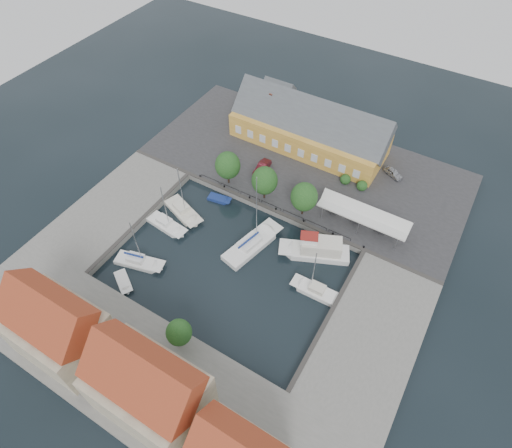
% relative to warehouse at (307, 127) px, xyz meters
% --- Properties ---
extents(ground, '(140.00, 140.00, 0.00)m').
position_rel_warehouse_xyz_m(ground, '(2.60, -28.36, -4.43)').
color(ground, black).
rests_on(ground, ground).
extents(north_quay, '(56.00, 26.00, 1.00)m').
position_rel_warehouse_xyz_m(north_quay, '(2.60, -5.36, -3.93)').
color(north_quay, '#2D2D30').
rests_on(north_quay, ground).
extents(west_quay, '(12.00, 24.00, 1.00)m').
position_rel_warehouse_xyz_m(west_quay, '(-19.40, -30.36, -3.93)').
color(west_quay, slate).
rests_on(west_quay, ground).
extents(east_quay, '(12.00, 24.00, 1.00)m').
position_rel_warehouse_xyz_m(east_quay, '(24.60, -30.36, -3.93)').
color(east_quay, slate).
rests_on(east_quay, ground).
extents(south_bank, '(56.00, 14.00, 1.00)m').
position_rel_warehouse_xyz_m(south_bank, '(2.60, -49.36, -3.93)').
color(south_bank, slate).
rests_on(south_bank, ground).
extents(quay_edge_fittings, '(56.00, 24.72, 0.40)m').
position_rel_warehouse_xyz_m(quay_edge_fittings, '(2.62, -23.61, -3.37)').
color(quay_edge_fittings, '#383533').
rests_on(quay_edge_fittings, north_quay).
extents(warehouse, '(28.56, 14.00, 9.55)m').
position_rel_warehouse_xyz_m(warehouse, '(0.00, 0.00, 0.00)').
color(warehouse, gold).
rests_on(warehouse, north_quay).
extents(tent_canopy, '(14.00, 4.00, 2.83)m').
position_rel_warehouse_xyz_m(tent_canopy, '(16.60, -13.86, -0.74)').
color(tent_canopy, silver).
rests_on(tent_canopy, north_quay).
extents(quay_trees, '(18.20, 4.20, 6.30)m').
position_rel_warehouse_xyz_m(quay_trees, '(0.60, -16.36, 0.45)').
color(quay_trees, black).
rests_on(quay_trees, north_quay).
extents(car_silver, '(3.95, 2.88, 1.25)m').
position_rel_warehouse_xyz_m(car_silver, '(17.03, -0.30, -2.80)').
color(car_silver, '#A7A9AF').
rests_on(car_silver, north_quay).
extents(car_red, '(1.69, 4.46, 1.45)m').
position_rel_warehouse_xyz_m(car_red, '(-3.04, -10.87, -2.70)').
color(car_red, '#5A141D').
rests_on(car_red, north_quay).
extents(center_sailboat, '(5.47, 10.98, 14.36)m').
position_rel_warehouse_xyz_m(center_sailboat, '(3.68, -25.48, -4.07)').
color(center_sailboat, white).
rests_on(center_sailboat, ground).
extents(trawler, '(10.83, 7.06, 5.00)m').
position_rel_warehouse_xyz_m(trawler, '(12.82, -21.74, -3.41)').
color(trawler, white).
rests_on(trawler, ground).
extents(east_boat_b, '(6.77, 2.35, 9.39)m').
position_rel_warehouse_xyz_m(east_boat_b, '(15.48, -27.81, -4.17)').
color(east_boat_b, white).
rests_on(east_boat_b, ground).
extents(west_boat_b, '(8.20, 5.11, 10.78)m').
position_rel_warehouse_xyz_m(west_boat_b, '(-9.52, -25.28, -4.17)').
color(west_boat_b, silver).
rests_on(west_boat_b, ground).
extents(west_boat_c, '(7.36, 3.01, 9.87)m').
position_rel_warehouse_xyz_m(west_boat_c, '(-9.99, -28.98, -4.17)').
color(west_boat_c, white).
rests_on(west_boat_c, ground).
extents(west_boat_d, '(7.80, 4.06, 10.24)m').
position_rel_warehouse_xyz_m(west_boat_d, '(-8.96, -36.76, -4.16)').
color(west_boat_d, white).
rests_on(west_boat_d, ground).
extents(launch_sw, '(4.52, 3.61, 0.98)m').
position_rel_warehouse_xyz_m(launch_sw, '(-8.63, -40.44, -4.34)').
color(launch_sw, white).
rests_on(launch_sw, ground).
extents(launch_nw, '(4.16, 2.17, 0.88)m').
position_rel_warehouse_xyz_m(launch_nw, '(-6.12, -19.85, -4.34)').
color(launch_nw, navy).
rests_on(launch_nw, ground).
extents(townhouses, '(36.30, 8.50, 12.00)m').
position_rel_warehouse_xyz_m(townhouses, '(4.52, -51.60, 1.40)').
color(townhouses, beige).
rests_on(townhouses, south_bank).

